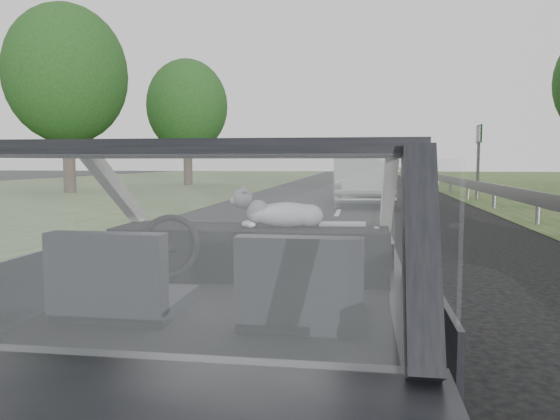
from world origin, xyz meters
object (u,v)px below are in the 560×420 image
(cat, at_px, (286,213))
(highway_sign, at_px, (478,162))
(other_car, at_px, (361,179))
(subject_car, at_px, (225,299))

(cat, xyz_separation_m, highway_sign, (4.50, 17.20, 0.24))
(cat, height_order, other_car, other_car)
(subject_car, xyz_separation_m, other_car, (0.58, 15.14, 0.08))
(highway_sign, bearing_deg, cat, -102.48)
(cat, bearing_deg, subject_car, -118.61)
(other_car, bearing_deg, subject_car, -96.02)
(cat, distance_m, other_car, 14.51)
(subject_car, relative_size, cat, 7.17)
(subject_car, relative_size, other_car, 0.81)
(cat, relative_size, highway_sign, 0.21)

